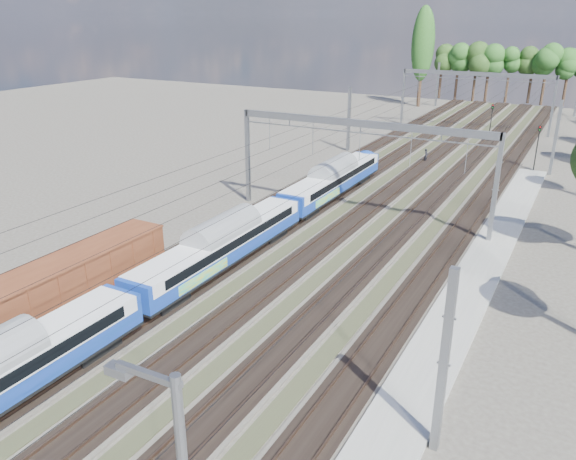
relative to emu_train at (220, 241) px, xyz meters
The scene contains 11 objects.
ground 16.07m from the emu_train, 73.57° to the right, with size 220.00×220.00×0.00m, color #47423A.
track_bed 30.17m from the emu_train, 81.40° to the left, with size 21.00×130.00×0.34m.
platform 17.31m from the emu_train, 16.06° to the left, with size 3.00×70.00×0.30m, color gray.
catenary 37.97m from the emu_train, 82.64° to the left, with size 25.65×130.00×9.00m.
tree_belt 80.20m from the emu_train, 81.73° to the left, with size 39.28×99.93×11.98m.
poplar 83.90m from the emu_train, 96.89° to the left, with size 4.40×4.40×19.04m.
emu_train is the anchor object (origin of this frame).
freight_boxcar 10.23m from the emu_train, 116.10° to the right, with size 2.87×13.85×3.57m.
worker 38.72m from the emu_train, 83.93° to the left, with size 0.62×0.41×1.71m, color black.
signal_near 55.28m from the emu_train, 80.86° to the left, with size 0.38×0.35×5.46m.
signal_far 44.19m from the emu_train, 68.18° to the left, with size 0.34×0.31×5.28m.
Camera 1 is at (17.48, -14.73, 17.38)m, focal length 35.00 mm.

